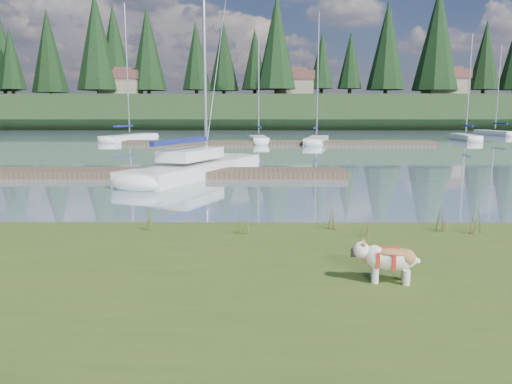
{
  "coord_description": "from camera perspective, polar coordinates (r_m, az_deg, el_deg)",
  "views": [
    {
      "loc": [
        0.32,
        -12.19,
        2.76
      ],
      "look_at": [
        0.26,
        -0.5,
        0.86
      ],
      "focal_mm": 35.0,
      "sensor_mm": 36.0,
      "label": 1
    }
  ],
  "objects": [
    {
      "name": "conifer_5",
      "position": [
        83.88,
        10.74,
        14.58
      ],
      "size": [
        3.96,
        3.96,
        10.35
      ],
      "color": "#382619",
      "rests_on": "ridge"
    },
    {
      "name": "bulldog",
      "position": [
        7.4,
        14.92,
        -7.25
      ],
      "size": [
        0.96,
        0.48,
        0.56
      ],
      "rotation": [
        0.0,
        0.0,
        2.96
      ],
      "color": "silver",
      "rests_on": "bank"
    },
    {
      "name": "conifer_4",
      "position": [
        78.92,
        2.36,
        16.73
      ],
      "size": [
        6.16,
        6.16,
        15.1
      ],
      "color": "#382619",
      "rests_on": "ridge"
    },
    {
      "name": "weed_0",
      "position": [
        9.92,
        -1.47,
        -3.44
      ],
      "size": [
        0.17,
        0.14,
        0.56
      ],
      "color": "#475B23",
      "rests_on": "bank"
    },
    {
      "name": "house_1",
      "position": [
        83.51,
        4.31,
        12.32
      ],
      "size": [
        6.3,
        5.3,
        4.65
      ],
      "color": "gray",
      "rests_on": "ridge"
    },
    {
      "name": "dock_far",
      "position": [
        42.31,
        2.6,
        5.67
      ],
      "size": [
        26.0,
        2.2,
        0.3
      ],
      "primitive_type": "cube",
      "color": "#4C3D2C",
      "rests_on": "ground"
    },
    {
      "name": "sailboat_bg_4",
      "position": [
        52.56,
        22.65,
        5.86
      ],
      "size": [
        1.99,
        6.8,
        10.02
      ],
      "rotation": [
        0.0,
        0.0,
        1.47
      ],
      "color": "white",
      "rests_on": "ground"
    },
    {
      "name": "sailboat_bg_5",
      "position": [
        64.25,
        25.33,
        6.16
      ],
      "size": [
        2.47,
        7.2,
        10.21
      ],
      "rotation": [
        0.0,
        0.0,
        1.73
      ],
      "color": "white",
      "rests_on": "ground"
    },
    {
      "name": "conifer_6",
      "position": [
        85.58,
        20.01,
        16.22
      ],
      "size": [
        7.04,
        7.04,
        17.0
      ],
      "color": "#382619",
      "rests_on": "ridge"
    },
    {
      "name": "weed_3",
      "position": [
        10.47,
        -12.1,
        -2.92
      ],
      "size": [
        0.17,
        0.14,
        0.59
      ],
      "color": "#475B23",
      "rests_on": "bank"
    },
    {
      "name": "mud_lip",
      "position": [
        10.93,
        -1.39,
        -5.03
      ],
      "size": [
        60.0,
        0.5,
        0.14
      ],
      "primitive_type": "cube",
      "color": "#33281C",
      "rests_on": "ground"
    },
    {
      "name": "conifer_2",
      "position": [
        84.78,
        -17.78,
        16.1
      ],
      "size": [
        6.6,
        6.6,
        16.05
      ],
      "color": "#382619",
      "rests_on": "ridge"
    },
    {
      "name": "weed_5",
      "position": [
        10.79,
        23.8,
        -3.06
      ],
      "size": [
        0.17,
        0.14,
        0.63
      ],
      "color": "#475B23",
      "rests_on": "bank"
    },
    {
      "name": "conifer_3",
      "position": [
        85.3,
        -6.88,
        15.19
      ],
      "size": [
        4.84,
        4.84,
        12.25
      ],
      "color": "#382619",
      "rests_on": "ridge"
    },
    {
      "name": "weed_2",
      "position": [
        10.79,
        20.42,
        -2.73
      ],
      "size": [
        0.17,
        0.14,
        0.68
      ],
      "color": "#475B23",
      "rests_on": "bank"
    },
    {
      "name": "sailboat_bg_3",
      "position": [
        43.97,
        7.02,
        5.98
      ],
      "size": [
        3.02,
        7.61,
        11.04
      ],
      "rotation": [
        0.0,
        0.0,
        1.36
      ],
      "color": "white",
      "rests_on": "ground"
    },
    {
      "name": "dock_near",
      "position": [
        21.79,
        -11.14,
        2.16
      ],
      "size": [
        16.0,
        2.0,
        0.3
      ],
      "primitive_type": "cube",
      "color": "#4C3D2C",
      "rests_on": "ground"
    },
    {
      "name": "conifer_1",
      "position": [
        92.84,
        -26.21,
        13.56
      ],
      "size": [
        4.4,
        4.4,
        11.3
      ],
      "color": "#382619",
      "rests_on": "ridge"
    },
    {
      "name": "weed_1",
      "position": [
        10.39,
        8.73,
        -2.91
      ],
      "size": [
        0.17,
        0.14,
        0.59
      ],
      "color": "#475B23",
      "rests_on": "bank"
    },
    {
      "name": "sailboat_bg_2",
      "position": [
        44.66,
        0.24,
        6.1
      ],
      "size": [
        1.83,
        6.64,
        10.01
      ],
      "rotation": [
        0.0,
        0.0,
        1.65
      ],
      "color": "white",
      "rests_on": "ground"
    },
    {
      "name": "house_0",
      "position": [
        85.29,
        -15.19,
        11.96
      ],
      "size": [
        6.3,
        5.3,
        4.65
      ],
      "color": "gray",
      "rests_on": "ridge"
    },
    {
      "name": "sailboat_main",
      "position": [
        22.64,
        -5.77,
        3.24
      ],
      "size": [
        5.81,
        10.34,
        14.73
      ],
      "rotation": [
        0.0,
        0.0,
        1.18
      ],
      "color": "white",
      "rests_on": "ground"
    },
    {
      "name": "weed_4",
      "position": [
        9.95,
        12.33,
        -4.06
      ],
      "size": [
        0.17,
        0.14,
        0.38
      ],
      "color": "#475B23",
      "rests_on": "bank"
    },
    {
      "name": "ridge",
      "position": [
        85.19,
        0.1,
        9.04
      ],
      "size": [
        200.0,
        20.0,
        5.0
      ],
      "primitive_type": "cube",
      "color": "#1C3017",
      "rests_on": "ground"
    },
    {
      "name": "sailboat_bg_1",
      "position": [
        49.69,
        -13.75,
        6.15
      ],
      "size": [
        4.32,
        8.59,
        12.62
      ],
      "rotation": [
        0.0,
        0.0,
        1.24
      ],
      "color": "white",
      "rests_on": "ground"
    },
    {
      "name": "ground",
      "position": [
        42.28,
        -0.12,
        5.48
      ],
      "size": [
        200.0,
        200.0,
        0.0
      ],
      "primitive_type": "plane",
      "color": "#7B94A5",
      "rests_on": "ground"
    },
    {
      "name": "house_2",
      "position": [
        86.57,
        20.81,
        11.64
      ],
      "size": [
        6.3,
        5.3,
        4.65
      ],
      "color": "gray",
      "rests_on": "ridge"
    },
    {
      "name": "bank",
      "position": [
        6.72,
        -2.52,
        -13.42
      ],
      "size": [
        60.0,
        9.0,
        0.35
      ],
      "primitive_type": "cube",
      "color": "#3B4E1A",
      "rests_on": "ground"
    }
  ]
}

